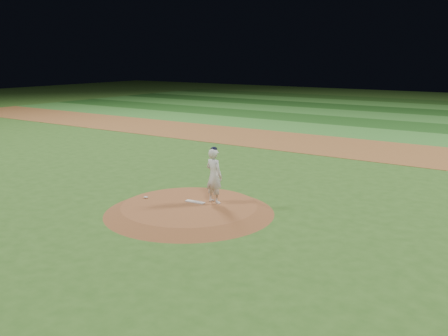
{
  "coord_description": "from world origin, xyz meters",
  "views": [
    {
      "loc": [
        9.59,
        -12.17,
        5.01
      ],
      "look_at": [
        0.0,
        2.0,
        1.1
      ],
      "focal_mm": 40.0,
      "sensor_mm": 36.0,
      "label": 1
    }
  ],
  "objects_px": {
    "pitcher_on_mound": "(214,175)",
    "rosin_bag": "(146,197)",
    "pitchers_mound": "(189,209)",
    "pitching_rubber": "(195,202)"
  },
  "relations": [
    {
      "from": "pitching_rubber",
      "to": "pitchers_mound",
      "type": "bearing_deg",
      "value": -90.73
    },
    {
      "from": "pitchers_mound",
      "to": "rosin_bag",
      "type": "height_order",
      "value": "rosin_bag"
    },
    {
      "from": "pitchers_mound",
      "to": "rosin_bag",
      "type": "distance_m",
      "value": 1.72
    },
    {
      "from": "pitcher_on_mound",
      "to": "pitching_rubber",
      "type": "bearing_deg",
      "value": -147.57
    },
    {
      "from": "pitcher_on_mound",
      "to": "rosin_bag",
      "type": "bearing_deg",
      "value": -157.82
    },
    {
      "from": "rosin_bag",
      "to": "pitcher_on_mound",
      "type": "xyz_separation_m",
      "value": [
        2.2,
        0.9,
        0.88
      ]
    },
    {
      "from": "pitchers_mound",
      "to": "pitching_rubber",
      "type": "xyz_separation_m",
      "value": [
        -0.02,
        0.34,
        0.14
      ]
    },
    {
      "from": "pitching_rubber",
      "to": "pitcher_on_mound",
      "type": "height_order",
      "value": "pitcher_on_mound"
    },
    {
      "from": "pitching_rubber",
      "to": "pitcher_on_mound",
      "type": "relative_size",
      "value": 0.37
    },
    {
      "from": "pitching_rubber",
      "to": "rosin_bag",
      "type": "height_order",
      "value": "rosin_bag"
    }
  ]
}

